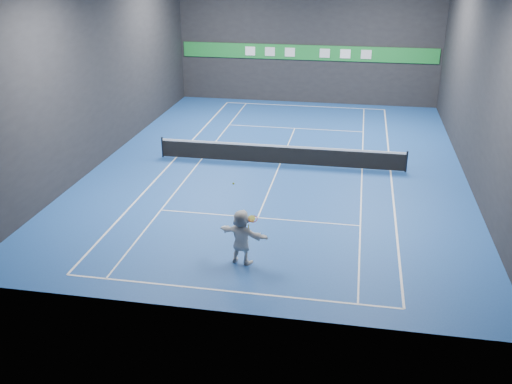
% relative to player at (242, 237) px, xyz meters
% --- Properties ---
extents(ground, '(26.00, 26.00, 0.00)m').
position_rel_player_xyz_m(ground, '(-0.09, 10.02, -0.99)').
color(ground, '#1A4593').
rests_on(ground, ground).
extents(wall_back, '(18.00, 0.10, 9.00)m').
position_rel_player_xyz_m(wall_back, '(-0.09, 23.02, 3.51)').
color(wall_back, black).
rests_on(wall_back, ground).
extents(wall_front, '(18.00, 0.10, 9.00)m').
position_rel_player_xyz_m(wall_front, '(-0.09, -2.98, 3.51)').
color(wall_front, black).
rests_on(wall_front, ground).
extents(wall_left, '(0.10, 26.00, 9.00)m').
position_rel_player_xyz_m(wall_left, '(-9.09, 10.02, 3.51)').
color(wall_left, black).
rests_on(wall_left, ground).
extents(wall_right, '(0.10, 26.00, 9.00)m').
position_rel_player_xyz_m(wall_right, '(8.91, 10.02, 3.51)').
color(wall_right, black).
rests_on(wall_right, ground).
extents(baseline_near, '(10.98, 0.08, 0.01)m').
position_rel_player_xyz_m(baseline_near, '(-0.09, -1.87, -0.99)').
color(baseline_near, white).
rests_on(baseline_near, ground).
extents(baseline_far, '(10.98, 0.08, 0.01)m').
position_rel_player_xyz_m(baseline_far, '(-0.09, 21.91, -0.99)').
color(baseline_far, white).
rests_on(baseline_far, ground).
extents(sideline_doubles_left, '(0.08, 23.78, 0.01)m').
position_rel_player_xyz_m(sideline_doubles_left, '(-5.58, 10.02, -0.99)').
color(sideline_doubles_left, white).
rests_on(sideline_doubles_left, ground).
extents(sideline_doubles_right, '(0.08, 23.78, 0.01)m').
position_rel_player_xyz_m(sideline_doubles_right, '(5.40, 10.02, -0.99)').
color(sideline_doubles_right, white).
rests_on(sideline_doubles_right, ground).
extents(sideline_singles_left, '(0.06, 23.78, 0.01)m').
position_rel_player_xyz_m(sideline_singles_left, '(-4.20, 10.02, -0.99)').
color(sideline_singles_left, white).
rests_on(sideline_singles_left, ground).
extents(sideline_singles_right, '(0.06, 23.78, 0.01)m').
position_rel_player_xyz_m(sideline_singles_right, '(4.02, 10.02, -0.99)').
color(sideline_singles_right, white).
rests_on(sideline_singles_right, ground).
extents(service_line_near, '(8.23, 0.06, 0.01)m').
position_rel_player_xyz_m(service_line_near, '(-0.09, 3.62, -0.99)').
color(service_line_near, white).
rests_on(service_line_near, ground).
extents(service_line_far, '(8.23, 0.06, 0.01)m').
position_rel_player_xyz_m(service_line_far, '(-0.09, 16.42, -0.99)').
color(service_line_far, white).
rests_on(service_line_far, ground).
extents(center_service_line, '(0.06, 12.80, 0.01)m').
position_rel_player_xyz_m(center_service_line, '(-0.09, 10.02, -0.99)').
color(center_service_line, white).
rests_on(center_service_line, ground).
extents(player, '(1.93, 1.09, 1.98)m').
position_rel_player_xyz_m(player, '(0.00, 0.00, 0.00)').
color(player, silver).
rests_on(player, ground).
extents(tennis_ball, '(0.07, 0.07, 0.07)m').
position_rel_player_xyz_m(tennis_ball, '(-0.29, 0.15, 1.88)').
color(tennis_ball, '#AAD323').
rests_on(tennis_ball, player).
extents(tennis_net, '(12.50, 0.10, 1.07)m').
position_rel_player_xyz_m(tennis_net, '(-0.09, 10.02, -0.45)').
color(tennis_net, black).
rests_on(tennis_net, ground).
extents(sponsor_banner, '(17.64, 0.11, 1.00)m').
position_rel_player_xyz_m(sponsor_banner, '(-0.09, 22.95, 2.51)').
color(sponsor_banner, '#1C8331').
rests_on(sponsor_banner, wall_back).
extents(tennis_racket, '(0.43, 0.36, 0.52)m').
position_rel_player_xyz_m(tennis_racket, '(0.37, 0.05, 0.65)').
color(tennis_racket, red).
rests_on(tennis_racket, player).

